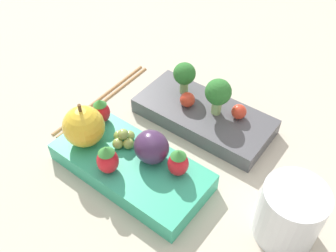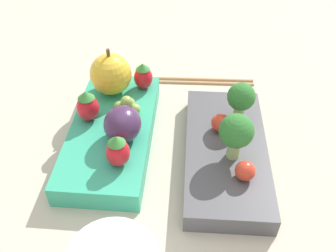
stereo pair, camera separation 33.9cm
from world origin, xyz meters
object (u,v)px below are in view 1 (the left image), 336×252
Objects in this scene: cherry_tomato_0 at (187,100)px; chopsticks_pair at (103,98)px; bento_box_fruit at (129,165)px; strawberry_2 at (178,162)px; strawberry_0 at (107,160)px; grape_cluster at (124,139)px; bento_box_savoury at (202,115)px; drinking_cup at (290,213)px; broccoli_floret_1 at (184,75)px; broccoli_floret_0 at (218,93)px; apple at (84,126)px; cherry_tomato_1 at (239,112)px; strawberry_1 at (101,111)px; plum at (151,147)px.

cherry_tomato_0 reaches higher than chopsticks_pair.
cherry_tomato_0 is at bearing 28.15° from chopsticks_pair.
strawberry_2 is (0.06, 0.03, 0.03)m from bento_box_fruit.
grape_cluster is at bearing 117.63° from strawberry_0.
bento_box_savoury is 2.83× the size of drinking_cup.
cherry_tomato_0 is at bearing 98.89° from bento_box_fruit.
broccoli_floret_1 is (-0.05, 0.15, 0.04)m from bento_box_fruit.
broccoli_floret_0 is 0.19m from apple.
apple is at bearing -159.79° from drinking_cup.
cherry_tomato_1 reaches higher than bento_box_fruit.
drinking_cup is at bearing 1.51° from chopsticks_pair.
bento_box_fruit is 0.14m from cherry_tomato_0.
drinking_cup is 0.34m from chopsticks_pair.
broccoli_floret_1 reaches higher than grape_cluster.
strawberry_1 is (-0.08, -0.12, 0.03)m from bento_box_savoury.
grape_cluster is 0.17× the size of chopsticks_pair.
drinking_cup is (0.18, -0.08, -0.02)m from broccoli_floret_0.
broccoli_floret_1 reaches higher than cherry_tomato_0.
broccoli_floret_1 is 0.19m from strawberry_0.
broccoli_floret_0 is 0.07m from broccoli_floret_1.
broccoli_floret_0 is 0.13m from strawberry_2.
bento_box_fruit is at bearing 86.36° from strawberry_0.
bento_box_fruit is 0.08m from apple.
bento_box_fruit is 4.26× the size of broccoli_floret_1.
strawberry_0 reaches higher than grape_cluster.
bento_box_fruit is at bearing -133.00° from plum.
chopsticks_pair is (-0.12, 0.05, -0.03)m from grape_cluster.
cherry_tomato_0 is (0.03, -0.02, -0.02)m from broccoli_floret_1.
bento_box_savoury is at bearing 28.06° from chopsticks_pair.
cherry_tomato_0 is at bearing 128.76° from strawberry_2.
bento_box_savoury is 0.13m from plum.
strawberry_0 reaches higher than bento_box_fruit.
grape_cluster is (-0.05, -0.01, -0.01)m from plum.
apple is 1.88× the size of grape_cluster.
bento_box_fruit is 5.71× the size of strawberry_1.
broccoli_floret_1 is (-0.05, 0.01, 0.05)m from bento_box_savoury.
bento_box_fruit is (-0.00, -0.14, 0.00)m from bento_box_savoury.
bento_box_fruit is at bearing -12.98° from strawberry_1.
chopsticks_pair is (-0.08, 0.09, -0.05)m from apple.
grape_cluster is at bearing -167.68° from plum.
cherry_tomato_1 is 0.20m from strawberry_1.
broccoli_floret_1 is 0.16m from strawberry_2.
drinking_cup reaches higher than bento_box_savoury.
strawberry_1 is 0.14m from strawberry_2.
cherry_tomato_1 is 0.14m from strawberry_2.
strawberry_2 is 0.52× the size of drinking_cup.
cherry_tomato_0 is 0.13m from strawberry_1.
strawberry_0 reaches higher than chopsticks_pair.
broccoli_floret_0 reaches higher than chopsticks_pair.
broccoli_floret_0 is 0.04m from cherry_tomato_1.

